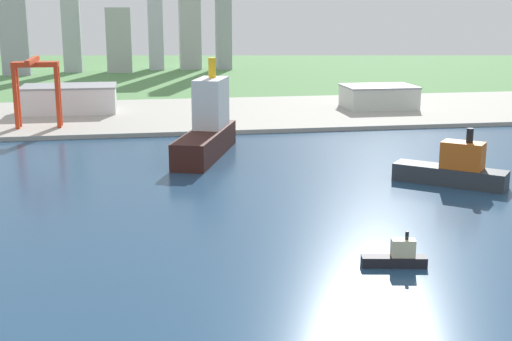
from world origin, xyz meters
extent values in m
plane|color=#52884A|center=(0.00, 300.00, 0.00)|extent=(2400.00, 2400.00, 0.00)
cube|color=navy|center=(0.00, 240.00, 0.07)|extent=(840.00, 360.00, 0.15)
cube|color=#A6A49A|center=(0.00, 490.00, 1.25)|extent=(840.00, 140.00, 2.50)
cube|color=#2D3338|center=(98.18, 295.30, 3.70)|extent=(41.31, 36.98, 7.10)
cube|color=#BF5919|center=(101.75, 292.33, 12.57)|extent=(18.30, 17.43, 10.64)
cylinder|color=black|center=(103.46, 290.91, 20.72)|extent=(2.68, 2.68, 5.68)
cube|color=#381914|center=(6.82, 364.98, 6.17)|extent=(37.68, 71.08, 12.05)
cube|color=silver|center=(11.00, 376.90, 24.06)|extent=(20.53, 28.03, 23.72)
cylinder|color=yellow|center=(12.16, 380.20, 40.74)|extent=(3.69, 3.69, 9.64)
cube|color=black|center=(43.70, 212.73, 1.58)|extent=(18.30, 7.38, 2.86)
cube|color=beige|center=(46.02, 212.29, 5.48)|extent=(6.96, 4.61, 4.94)
cylinder|color=black|center=(46.90, 212.12, 9.09)|extent=(1.00, 1.00, 2.29)
cube|color=red|center=(-91.20, 444.69, 19.63)|extent=(2.20, 2.20, 34.25)
cube|color=red|center=(-68.44, 444.69, 19.63)|extent=(2.20, 2.20, 34.25)
cube|color=red|center=(-91.20, 452.69, 19.63)|extent=(2.20, 2.20, 34.25)
cube|color=red|center=(-68.44, 452.69, 19.63)|extent=(2.20, 2.20, 34.25)
cube|color=red|center=(-79.82, 448.69, 38.15)|extent=(25.15, 10.00, 2.80)
cube|color=red|center=(-79.82, 438.72, 40.95)|extent=(2.60, 39.88, 2.60)
cube|color=white|center=(-67.51, 506.12, 10.55)|extent=(58.70, 35.00, 16.10)
cube|color=gray|center=(-67.51, 506.12, 19.20)|extent=(59.87, 35.70, 1.20)
cube|color=silver|center=(137.07, 490.44, 9.44)|extent=(46.15, 33.86, 13.87)
cube|color=gray|center=(137.07, 490.44, 16.97)|extent=(47.08, 34.54, 1.20)
cube|color=#A5A3B2|center=(-144.60, 793.57, 40.47)|extent=(27.60, 14.18, 80.93)
cube|color=#B1B7BD|center=(-90.24, 818.24, 74.25)|extent=(18.77, 14.54, 148.51)
cube|color=#ACAEAC|center=(-40.91, 810.27, 34.03)|extent=(26.04, 25.65, 68.05)
cube|color=silver|center=(-1.19, 836.69, 43.26)|extent=(16.02, 26.68, 86.53)
cube|color=#B3B0B4|center=(36.82, 833.28, 66.58)|extent=(23.36, 21.41, 133.15)
cube|color=#A1A1AC|center=(73.82, 828.06, 74.10)|extent=(15.52, 26.58, 148.19)
camera|label=1|loc=(-24.53, 40.26, 70.47)|focal=49.00mm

